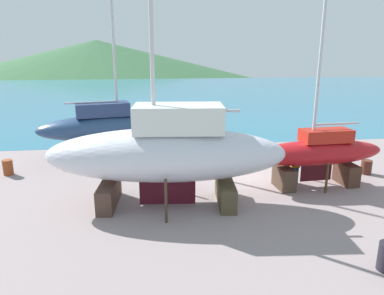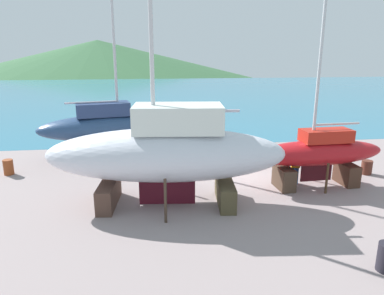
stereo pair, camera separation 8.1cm
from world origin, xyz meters
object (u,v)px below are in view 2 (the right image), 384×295
sailboat_mid_port (168,152)px  barrel_blue_faded (313,151)px  barrel_tipped_center (367,167)px  sailboat_small_center (111,126)px  barrel_tipped_right (8,167)px  sailboat_far_slipway (318,153)px  worker (295,168)px

sailboat_mid_port → barrel_blue_faded: (10.01, 6.44, -2.11)m
barrel_tipped_center → sailboat_mid_port: bearing=-166.7°
sailboat_mid_port → sailboat_small_center: (-3.27, 8.17, -0.43)m
barrel_tipped_right → barrel_tipped_center: size_ratio=1.09×
sailboat_far_slipway → barrel_blue_faded: 5.78m
worker → barrel_tipped_center: worker is taller
barrel_tipped_center → barrel_blue_faded: barrel_tipped_center is taller
worker → sailboat_mid_port: bearing=113.3°
barrel_tipped_right → sailboat_small_center: bearing=28.7°
sailboat_small_center → barrel_tipped_right: bearing=-162.7°
sailboat_mid_port → worker: (6.80, 1.75, -1.60)m
sailboat_far_slipway → barrel_tipped_center: size_ratio=15.84×
barrel_tipped_right → sailboat_far_slipway: bearing=-13.0°
worker → barrel_tipped_right: worker is taller
sailboat_far_slipway → barrel_tipped_center: sailboat_far_slipway is taller
barrel_blue_faded → sailboat_small_center: bearing=172.6°
barrel_tipped_right → barrel_tipped_center: 20.45m
barrel_tipped_right → barrel_tipped_center: barrel_tipped_right is taller
barrel_tipped_right → barrel_blue_faded: (18.81, 1.30, -0.06)m
sailboat_mid_port → sailboat_far_slipway: size_ratio=1.47×
barrel_blue_faded → worker: bearing=-124.4°
sailboat_mid_port → sailboat_small_center: size_ratio=1.38×
worker → barrel_tipped_center: (4.70, 0.96, -0.48)m
sailboat_mid_port → sailboat_far_slipway: bearing=-165.2°
sailboat_mid_port → barrel_tipped_right: (-8.80, 5.14, -2.04)m
barrel_tipped_center → barrel_blue_faded: 4.02m
sailboat_mid_port → barrel_tipped_right: size_ratio=21.36×
sailboat_far_slipway → sailboat_mid_port: bearing=6.2°
sailboat_small_center → barrel_blue_faded: bearing=-18.8°
sailboat_small_center → sailboat_far_slipway: size_ratio=1.07×
barrel_blue_faded → barrel_tipped_center: bearing=-68.3°
sailboat_mid_port → barrel_blue_faded: size_ratio=24.87×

